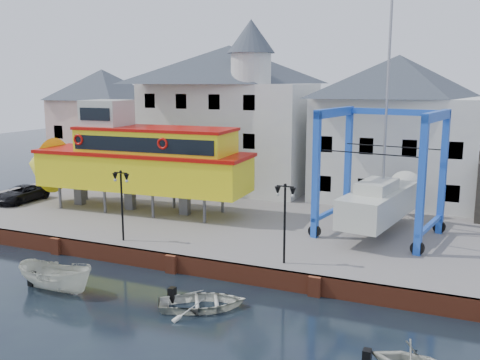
% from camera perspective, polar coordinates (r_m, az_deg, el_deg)
% --- Properties ---
extents(ground, '(140.00, 140.00, 0.00)m').
position_cam_1_polar(ground, '(29.76, -7.25, -9.76)').
color(ground, black).
rests_on(ground, ground).
extents(hardstanding, '(44.00, 22.00, 1.00)m').
position_cam_1_polar(hardstanding, '(39.02, 0.99, -3.95)').
color(hardstanding, slate).
rests_on(hardstanding, ground).
extents(quay_wall, '(44.00, 0.47, 1.00)m').
position_cam_1_polar(quay_wall, '(29.67, -7.17, -8.79)').
color(quay_wall, brown).
rests_on(quay_wall, ground).
extents(building_pink, '(8.00, 7.00, 10.30)m').
position_cam_1_polar(building_pink, '(53.13, -14.30, 5.80)').
color(building_pink, '#C6A091').
rests_on(building_pink, hardstanding).
extents(building_white_main, '(14.00, 8.30, 14.00)m').
position_cam_1_polar(building_white_main, '(46.58, -1.06, 6.96)').
color(building_white_main, silver).
rests_on(building_white_main, hardstanding).
extents(building_white_right, '(12.00, 8.00, 11.20)m').
position_cam_1_polar(building_white_right, '(43.40, 16.28, 5.29)').
color(building_white_right, silver).
rests_on(building_white_right, hardstanding).
extents(lamp_post_left, '(1.12, 0.32, 4.20)m').
position_cam_1_polar(lamp_post_left, '(31.73, -12.55, -0.80)').
color(lamp_post_left, black).
rests_on(lamp_post_left, hardstanding).
extents(lamp_post_right, '(1.12, 0.32, 4.20)m').
position_cam_1_polar(lamp_post_right, '(27.18, 4.82, -2.49)').
color(lamp_post_right, black).
rests_on(lamp_post_right, hardstanding).
extents(tour_boat, '(18.32, 5.15, 7.90)m').
position_cam_1_polar(tour_boat, '(39.27, -11.74, 2.22)').
color(tour_boat, '#59595E').
rests_on(tour_boat, hardstanding).
extents(travel_lift, '(7.62, 9.98, 14.66)m').
position_cam_1_polar(travel_lift, '(34.09, 15.11, -1.39)').
color(travel_lift, blue).
rests_on(travel_lift, hardstanding).
extents(van, '(2.11, 4.53, 1.25)m').
position_cam_1_polar(van, '(44.76, -22.32, -1.38)').
color(van, black).
rests_on(van, hardstanding).
extents(motorboat_a, '(4.33, 1.66, 1.67)m').
position_cam_1_polar(motorboat_a, '(28.61, -18.93, -11.13)').
color(motorboat_a, beige).
rests_on(motorboat_a, ground).
extents(motorboat_b, '(4.88, 4.46, 0.83)m').
position_cam_1_polar(motorboat_b, '(25.29, -4.02, -13.50)').
color(motorboat_b, beige).
rests_on(motorboat_b, ground).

